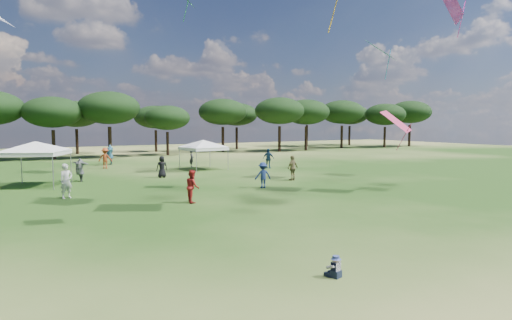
{
  "coord_description": "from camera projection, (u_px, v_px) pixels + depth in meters",
  "views": [
    {
      "loc": [
        -6.9,
        -6.59,
        3.95
      ],
      "look_at": [
        0.43,
        6.0,
        2.69
      ],
      "focal_mm": 30.0,
      "sensor_mm": 36.0,
      "label": 1
    }
  ],
  "objects": [
    {
      "name": "tent_right",
      "position": [
        203.0,
        141.0,
        36.26
      ],
      "size": [
        6.43,
        6.43,
        2.83
      ],
      "rotation": [
        0.0,
        0.0,
        0.11
      ],
      "color": "gray",
      "rests_on": "ground"
    },
    {
      "name": "ground",
      "position": [
        375.0,
        302.0,
        9.47
      ],
      "size": [
        140.0,
        140.0,
        0.0
      ],
      "primitive_type": "plane",
      "color": "#274A16",
      "rests_on": "ground"
    },
    {
      "name": "tent_left",
      "position": [
        35.0,
        143.0,
        26.6
      ],
      "size": [
        6.14,
        6.14,
        3.12
      ],
      "rotation": [
        0.0,
        0.0,
        -0.44
      ],
      "color": "gray",
      "rests_on": "ground"
    },
    {
      "name": "toddler",
      "position": [
        335.0,
        268.0,
        10.97
      ],
      "size": [
        0.42,
        0.45,
        0.57
      ],
      "rotation": [
        0.0,
        0.0,
        0.27
      ],
      "color": "black",
      "rests_on": "ground"
    },
    {
      "name": "festival_crowd",
      "position": [
        73.0,
        167.0,
        29.67
      ],
      "size": [
        29.94,
        24.25,
        1.93
      ],
      "color": "olive",
      "rests_on": "ground"
    },
    {
      "name": "tree_line",
      "position": [
        96.0,
        111.0,
        51.02
      ],
      "size": [
        108.78,
        17.63,
        7.77
      ],
      "color": "black",
      "rests_on": "ground"
    }
  ]
}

